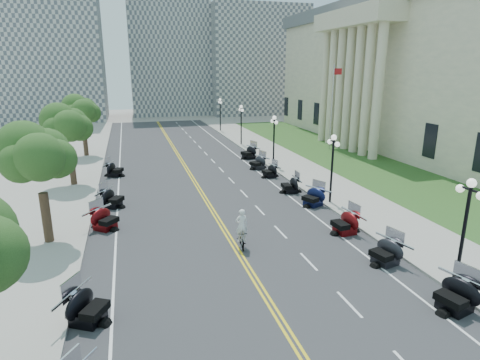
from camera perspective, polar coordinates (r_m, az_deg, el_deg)
ground at (r=23.71m, az=-1.53°, el=-8.22°), size 160.00×160.00×0.00m
road at (r=32.91m, az=-5.77°, el=-1.37°), size 16.00×90.00×0.01m
centerline_yellow_a at (r=32.89m, az=-5.98°, el=-1.38°), size 0.12×90.00×0.00m
centerline_yellow_b at (r=32.92m, az=-5.57°, el=-1.34°), size 0.12×90.00×0.00m
edge_line_north at (r=34.50m, az=4.75°, el=-0.53°), size 0.12×90.00×0.00m
edge_line_south at (r=32.51m, az=-16.95°, el=-2.19°), size 0.12×90.00×0.00m
lane_dash_4 at (r=18.24m, az=15.27°, el=-16.65°), size 0.12×2.00×0.00m
lane_dash_5 at (r=21.28m, az=9.74°, el=-11.35°), size 0.12×2.00×0.00m
lane_dash_6 at (r=24.60m, az=5.78°, el=-7.35°), size 0.12×2.00×0.00m
lane_dash_7 at (r=28.10m, az=2.83°, el=-4.30°), size 0.12×2.00×0.00m
lane_dash_8 at (r=31.72m, az=0.56°, el=-1.93°), size 0.12×2.00×0.00m
lane_dash_9 at (r=35.42m, az=-1.23°, el=-0.05°), size 0.12×2.00×0.00m
lane_dash_10 at (r=39.18m, az=-2.68°, el=1.48°), size 0.12×2.00×0.00m
lane_dash_11 at (r=42.98m, az=-3.88°, el=2.73°), size 0.12×2.00×0.00m
lane_dash_12 at (r=46.81m, az=-4.89°, el=3.78°), size 0.12×2.00×0.00m
lane_dash_13 at (r=50.67m, az=-5.74°, el=4.67°), size 0.12×2.00×0.00m
lane_dash_14 at (r=54.55m, az=-6.48°, el=5.43°), size 0.12×2.00×0.00m
lane_dash_15 at (r=58.45m, az=-7.11°, el=6.09°), size 0.12×2.00×0.00m
lane_dash_16 at (r=62.36m, az=-7.67°, el=6.67°), size 0.12×2.00×0.00m
lane_dash_17 at (r=66.28m, az=-8.17°, el=7.18°), size 0.12×2.00×0.00m
lane_dash_18 at (r=70.21m, az=-8.61°, el=7.63°), size 0.12×2.00×0.00m
lane_dash_19 at (r=74.15m, az=-9.00°, el=8.03°), size 0.12×2.00×0.00m
sidewalk_north at (r=36.07m, az=10.88°, el=0.06°), size 5.00×90.00×0.15m
sidewalk_south at (r=32.90m, az=-24.11°, el=-2.58°), size 5.00×90.00×0.15m
lawn at (r=46.17m, az=14.33°, el=3.23°), size 9.00×60.00×0.10m
civic_building at (r=56.90m, az=26.04°, el=13.42°), size 26.00×51.00×17.80m
distant_block_a at (r=84.09m, az=-25.41°, el=16.54°), size 18.00×14.00×26.00m
distant_block_b at (r=89.68m, az=-10.19°, el=18.87°), size 16.00×12.00×30.00m
distant_block_c at (r=90.26m, az=2.08°, el=16.53°), size 20.00×14.00×22.00m
street_lamp_1 at (r=20.24m, az=29.19°, el=-6.65°), size 0.50×1.20×4.90m
street_lamp_2 at (r=29.44m, az=12.93°, el=1.51°), size 0.50×1.20×4.90m
street_lamp_3 at (r=40.15m, az=4.83°, el=5.56°), size 0.50×1.20×4.90m
street_lamp_4 at (r=51.43m, az=0.17°, el=7.83°), size 0.50×1.20×4.90m
street_lamp_5 at (r=62.98m, az=-2.83°, el=9.25°), size 0.50×1.20×4.90m
flagpole at (r=49.12m, az=12.91°, el=9.90°), size 1.10×0.20×10.00m
tree_2 at (r=24.03m, az=-26.72°, el=2.34°), size 4.80×4.80×9.20m
tree_3 at (r=35.70m, az=-23.28°, el=6.59°), size 4.80×4.80×9.20m
tree_4 at (r=47.54m, az=-21.52°, el=8.73°), size 4.80×4.80×9.20m
motorcycle_n_3 at (r=19.06m, az=28.40°, el=-14.05°), size 2.61×2.61×1.50m
motorcycle_n_4 at (r=21.77m, az=20.03°, el=-9.44°), size 2.47×2.47×1.42m
motorcycle_n_5 at (r=24.86m, az=14.72°, el=-5.75°), size 2.30×2.30×1.48m
motorcycle_n_6 at (r=29.27m, az=10.38°, el=-2.26°), size 2.74×2.74×1.44m
motorcycle_n_7 at (r=32.05m, az=7.17°, el=-0.60°), size 2.10×2.10×1.38m
motorcycle_n_8 at (r=36.39m, az=4.26°, el=1.37°), size 2.15×2.15×1.29m
motorcycle_n_9 at (r=39.38m, az=2.55°, el=2.60°), size 2.59×2.59×1.42m
motorcycle_n_10 at (r=43.87m, az=1.26°, el=4.04°), size 2.77×2.77×1.54m
motorcycle_s_4 at (r=17.27m, az=-20.94°, el=-16.31°), size 2.89×2.89×1.48m
motorcycle_s_6 at (r=26.02m, az=-18.70°, el=-5.12°), size 2.95×2.95×1.47m
motorcycle_s_7 at (r=29.85m, az=-17.76°, el=-2.38°), size 2.85×2.85×1.47m
motorcycle_s_9 at (r=38.35m, az=-17.42°, el=1.55°), size 2.68×2.68×1.44m
bicycle at (r=22.33m, az=0.23°, el=-8.35°), size 0.71×1.75×1.02m
cyclist_rider at (r=21.78m, az=0.23°, el=-4.85°), size 0.69×0.45×1.89m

